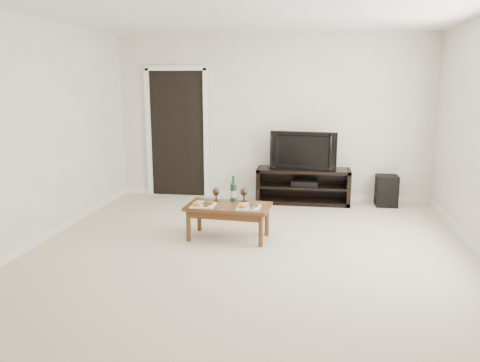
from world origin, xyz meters
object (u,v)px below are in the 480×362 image
television (304,150)px  subwoofer (386,191)px  media_console (303,186)px  coffee_table (228,222)px

television → subwoofer: television is taller
media_console → subwoofer: (1.27, 0.03, -0.04)m
television → subwoofer: (1.27, 0.03, -0.61)m
subwoofer → media_console: bearing=-179.8°
coffee_table → television: bearing=65.3°
media_console → subwoofer: size_ratio=3.04×
media_console → subwoofer: 1.27m
media_console → coffee_table: size_ratio=1.45×
coffee_table → media_console: bearing=65.3°
media_console → television: 0.57m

